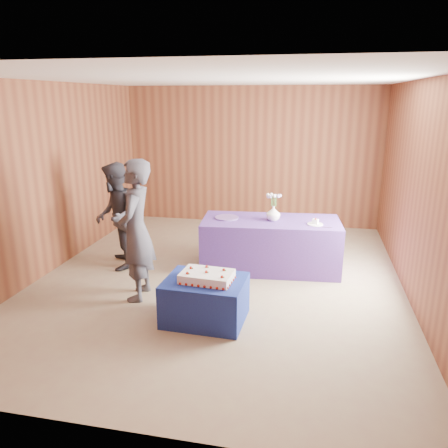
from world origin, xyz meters
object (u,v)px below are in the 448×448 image
(cake_table, at_px, (205,300))
(vase, at_px, (273,213))
(guest_left, at_px, (136,231))
(serving_table, at_px, (270,244))
(guest_right, at_px, (116,216))
(sheet_cake, at_px, (207,276))

(cake_table, relative_size, vase, 4.22)
(cake_table, distance_m, guest_left, 1.24)
(serving_table, xyz_separation_m, guest_right, (-2.24, -0.41, 0.42))
(vase, bearing_deg, sheet_cake, -107.64)
(guest_left, bearing_deg, cake_table, 59.38)
(sheet_cake, bearing_deg, guest_left, 160.58)
(sheet_cake, relative_size, guest_right, 0.39)
(serving_table, height_order, guest_left, guest_left)
(guest_left, bearing_deg, vase, 122.99)
(vase, relative_size, guest_left, 0.12)
(sheet_cake, relative_size, guest_left, 0.35)
(serving_table, distance_m, vase, 0.48)
(sheet_cake, bearing_deg, cake_table, 149.96)
(serving_table, xyz_separation_m, sheet_cake, (-0.53, -1.77, 0.18))
(cake_table, distance_m, guest_right, 2.22)
(serving_table, bearing_deg, guest_left, -144.46)
(vase, distance_m, guest_left, 2.05)
(cake_table, bearing_deg, sheet_cake, -32.16)
(cake_table, bearing_deg, vase, 73.77)
(sheet_cake, distance_m, guest_left, 1.15)
(vase, distance_m, guest_right, 2.31)
(cake_table, height_order, guest_right, guest_right)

